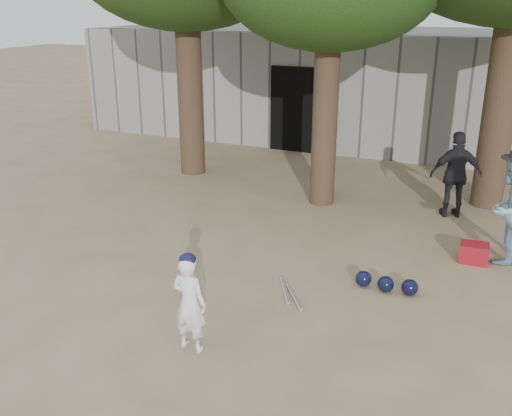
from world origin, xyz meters
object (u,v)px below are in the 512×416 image
at_px(boy_player, 189,304).
at_px(spectator_dark, 456,175).
at_px(red_bag, 474,253).
at_px(spectator_blue, 509,210).

bearing_deg(boy_player, spectator_dark, -108.59).
distance_m(boy_player, spectator_dark, 6.15).
bearing_deg(spectator_dark, boy_player, 46.86).
relative_size(boy_player, spectator_dark, 0.73).
relative_size(boy_player, red_bag, 2.77).
distance_m(spectator_blue, spectator_dark, 1.94).
relative_size(spectator_dark, red_bag, 3.82).
bearing_deg(boy_player, spectator_blue, -125.53).
height_order(spectator_blue, spectator_dark, spectator_blue).
distance_m(spectator_dark, red_bag, 2.11).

